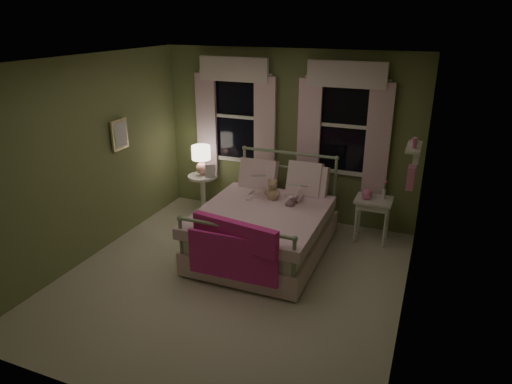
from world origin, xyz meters
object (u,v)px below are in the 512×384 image
at_px(child_left, 258,176).
at_px(child_right, 296,183).
at_px(table_lamp, 201,157).
at_px(nightstand_left, 203,189).
at_px(bed, 266,227).
at_px(nightstand_right, 373,205).
at_px(teddy_bear, 273,191).

relative_size(child_left, child_right, 1.05).
bearing_deg(table_lamp, nightstand_left, 90.00).
bearing_deg(bed, nightstand_left, 149.01).
bearing_deg(nightstand_right, child_left, -164.37).
xyz_separation_m(teddy_bear, table_lamp, (-1.41, 0.57, 0.16)).
xyz_separation_m(child_left, teddy_bear, (0.28, -0.16, -0.13)).
bearing_deg(nightstand_left, teddy_bear, -22.18).
bearing_deg(nightstand_left, child_left, -20.22).
bearing_deg(nightstand_right, table_lamp, -179.50).
bearing_deg(nightstand_left, table_lamp, -90.00).
height_order(child_right, table_lamp, child_right).
bearing_deg(child_left, child_right, -175.27).
distance_m(child_left, child_right, 0.56).
xyz_separation_m(teddy_bear, nightstand_right, (1.29, 0.60, -0.24)).
bearing_deg(child_right, table_lamp, -12.13).
distance_m(teddy_bear, nightstand_left, 1.56).
bearing_deg(child_right, bed, 59.30).
relative_size(child_left, table_lamp, 1.49).
xyz_separation_m(nightstand_left, table_lamp, (0.00, -0.00, 0.54)).
bearing_deg(nightstand_right, child_right, -156.47).
xyz_separation_m(child_right, nightstand_right, (1.01, 0.44, -0.35)).
height_order(bed, child_right, child_right).
bearing_deg(nightstand_right, nightstand_left, -179.50).
relative_size(child_left, nightstand_right, 1.09).
bearing_deg(teddy_bear, nightstand_right, 24.88).
relative_size(child_right, nightstand_right, 1.03).
bearing_deg(child_left, teddy_bear, 155.23).
distance_m(nightstand_left, nightstand_right, 2.69).
xyz_separation_m(nightstand_left, nightstand_right, (2.69, 0.02, 0.13)).
xyz_separation_m(bed, table_lamp, (-1.41, 0.85, 0.58)).
distance_m(bed, table_lamp, 1.74).
relative_size(child_right, teddy_bear, 2.13).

